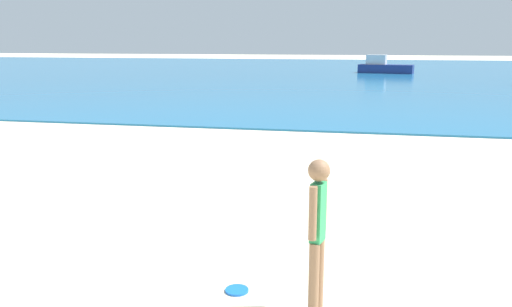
{
  "coord_description": "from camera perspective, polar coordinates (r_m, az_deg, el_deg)",
  "views": [
    {
      "loc": [
        2.24,
        -0.16,
        2.61
      ],
      "look_at": [
        0.56,
        7.87,
        0.81
      ],
      "focal_mm": 36.14,
      "sensor_mm": 36.0,
      "label": 1
    }
  ],
  "objects": [
    {
      "name": "person_standing",
      "position": [
        4.92,
        6.82,
        -8.28
      ],
      "size": [
        0.21,
        0.35,
        1.55
      ],
      "rotation": [
        0.0,
        0.0,
        4.46
      ],
      "color": "#936B4C",
      "rests_on": "ground"
    },
    {
      "name": "water",
      "position": [
        44.97,
        9.03,
        8.92
      ],
      "size": [
        160.0,
        60.0,
        0.06
      ],
      "primitive_type": "cube",
      "color": "#1E6B9E",
      "rests_on": "ground"
    },
    {
      "name": "frisbee",
      "position": [
        5.67,
        -2.13,
        -14.89
      ],
      "size": [
        0.25,
        0.25,
        0.03
      ],
      "primitive_type": "cylinder",
      "color": "blue",
      "rests_on": "ground"
    },
    {
      "name": "boat_far",
      "position": [
        43.45,
        13.95,
        9.3
      ],
      "size": [
        4.47,
        2.15,
        1.46
      ],
      "rotation": [
        0.0,
        0.0,
        -0.19
      ],
      "color": "navy",
      "rests_on": "water"
    }
  ]
}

